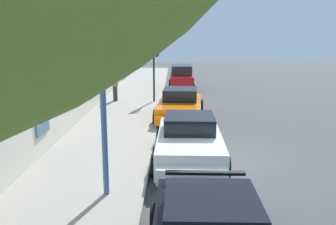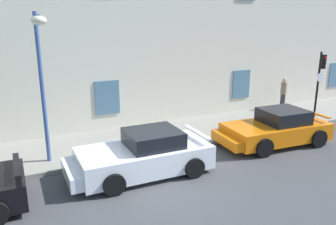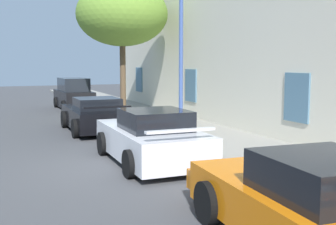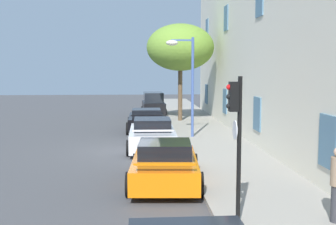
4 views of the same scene
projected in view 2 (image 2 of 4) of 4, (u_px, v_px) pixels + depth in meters
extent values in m
plane|color=#444447|center=(161.00, 184.00, 10.39)|extent=(80.00, 80.00, 0.00)
cube|color=gray|center=(121.00, 142.00, 13.75)|extent=(60.00, 3.52, 0.14)
cube|color=beige|center=(92.00, 9.00, 15.42)|extent=(36.77, 3.60, 10.85)
cube|color=slate|center=(107.00, 98.00, 14.85)|extent=(1.10, 0.06, 1.50)
cube|color=slate|center=(241.00, 84.00, 17.96)|extent=(1.10, 0.06, 1.50)
cube|color=slate|center=(335.00, 75.00, 21.07)|extent=(1.10, 0.06, 1.50)
cube|color=black|center=(16.00, 165.00, 9.08)|extent=(0.18, 1.69, 0.06)
cube|color=white|center=(144.00, 158.00, 10.99)|extent=(4.30, 2.02, 0.77)
cube|color=black|center=(153.00, 138.00, 10.96)|extent=(1.73, 1.59, 0.51)
cube|color=white|center=(87.00, 171.00, 10.24)|extent=(1.30, 1.82, 0.42)
cube|color=white|center=(197.00, 132.00, 11.65)|extent=(0.18, 1.67, 0.06)
cylinder|color=black|center=(114.00, 184.00, 9.65)|extent=(0.67, 0.25, 0.67)
cylinder|color=black|center=(97.00, 160.00, 11.36)|extent=(0.67, 0.25, 0.67)
cylinder|color=black|center=(194.00, 168.00, 10.74)|extent=(0.67, 0.25, 0.67)
cylinder|color=black|center=(168.00, 148.00, 12.45)|extent=(0.67, 0.25, 0.67)
cube|color=orange|center=(276.00, 131.00, 13.66)|extent=(4.35, 2.23, 0.67)
cube|color=black|center=(283.00, 116.00, 13.62)|extent=(1.79, 1.67, 0.54)
cube|color=orange|center=(237.00, 139.00, 13.00)|extent=(1.39, 1.88, 0.37)
cube|color=orange|center=(314.00, 113.00, 14.23)|extent=(0.27, 1.67, 0.06)
cylinder|color=black|center=(264.00, 148.00, 12.36)|extent=(0.74, 0.29, 0.72)
cylinder|color=black|center=(235.00, 132.00, 14.10)|extent=(0.74, 0.29, 0.72)
cylinder|color=black|center=(318.00, 139.00, 13.32)|extent=(0.74, 0.29, 0.72)
cylinder|color=black|center=(284.00, 125.00, 15.06)|extent=(0.74, 0.29, 0.72)
cylinder|color=black|center=(317.00, 87.00, 16.21)|extent=(0.10, 0.10, 3.34)
cube|color=black|center=(323.00, 62.00, 15.77)|extent=(0.22, 0.20, 0.66)
sphere|color=red|center=(325.00, 57.00, 15.62)|extent=(0.12, 0.12, 0.12)
sphere|color=black|center=(325.00, 62.00, 15.67)|extent=(0.12, 0.12, 0.12)
sphere|color=black|center=(324.00, 66.00, 15.73)|extent=(0.12, 0.12, 0.12)
cylinder|color=white|center=(320.00, 77.00, 16.00)|extent=(0.44, 0.02, 0.44)
cylinder|color=#3F5999|center=(42.00, 90.00, 11.13)|extent=(0.14, 0.14, 5.03)
cube|color=#3F5999|center=(37.00, 16.00, 10.03)|extent=(0.08, 1.10, 0.08)
ellipsoid|color=#EAE5C6|center=(39.00, 20.00, 9.63)|extent=(0.44, 0.60, 0.28)
cylinder|color=#333338|center=(282.00, 102.00, 18.54)|extent=(0.33, 0.33, 0.85)
cylinder|color=#8C7259|center=(284.00, 88.00, 18.34)|extent=(0.42, 0.42, 0.66)
sphere|color=tan|center=(284.00, 80.00, 18.22)|extent=(0.22, 0.22, 0.22)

